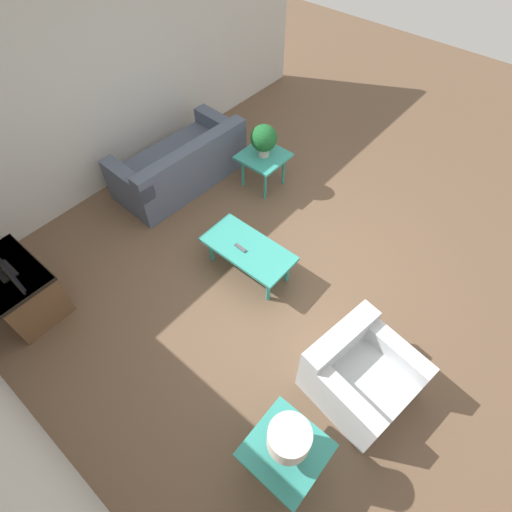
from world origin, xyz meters
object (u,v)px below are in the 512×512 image
at_px(table_lamp, 289,440).
at_px(potted_plant, 264,139).
at_px(sofa, 181,165).
at_px(side_table_lamp, 286,452).
at_px(coffee_table, 248,250).
at_px(armchair, 359,374).
at_px(tv_stand_chest, 18,288).
at_px(side_table_plant, 263,159).

bearing_deg(table_lamp, potted_plant, -47.54).
bearing_deg(sofa, side_table_lamp, 61.57).
bearing_deg(sofa, coffee_table, 73.53).
bearing_deg(armchair, side_table_lamp, -176.45).
xyz_separation_m(sofa, coffee_table, (-1.78, 0.60, 0.07)).
relative_size(side_table_lamp, potted_plant, 1.33).
distance_m(armchair, side_table_lamp, 1.04).
height_order(tv_stand_chest, potted_plant, potted_plant).
xyz_separation_m(side_table_plant, potted_plant, (-0.00, -0.00, 0.33)).
bearing_deg(coffee_table, side_table_lamp, 139.04).
distance_m(sofa, potted_plant, 1.26).
bearing_deg(potted_plant, armchair, 146.58).
relative_size(side_table_lamp, table_lamp, 1.32).
bearing_deg(sofa, side_table_plant, 129.33).
bearing_deg(potted_plant, coffee_table, 123.26).
distance_m(coffee_table, tv_stand_chest, 2.53).
height_order(coffee_table, potted_plant, potted_plant).
bearing_deg(sofa, tv_stand_chest, 6.94).
height_order(coffee_table, tv_stand_chest, tv_stand_chest).
xyz_separation_m(armchair, side_table_plant, (2.59, -1.71, 0.17)).
bearing_deg(side_table_lamp, armchair, -95.46).
height_order(armchair, potted_plant, potted_plant).
distance_m(tv_stand_chest, table_lamp, 3.29).
bearing_deg(side_table_plant, potted_plant, -135.00).
height_order(armchair, tv_stand_chest, armchair).
bearing_deg(side_table_plant, coffee_table, 123.26).
distance_m(coffee_table, potted_plant, 1.61).
height_order(side_table_plant, side_table_lamp, same).
xyz_separation_m(sofa, armchair, (-3.52, 1.01, -0.02)).
relative_size(coffee_table, side_table_lamp, 1.80).
distance_m(sofa, tv_stand_chest, 2.59).
relative_size(sofa, side_table_plant, 3.16).
bearing_deg(side_table_lamp, table_lamp, 0.00).
bearing_deg(table_lamp, sofa, -30.63).
height_order(sofa, tv_stand_chest, sofa).
xyz_separation_m(armchair, coffee_table, (1.74, -0.41, 0.08)).
bearing_deg(side_table_plant, table_lamp, 132.46).
xyz_separation_m(tv_stand_chest, potted_plant, (-0.71, -3.28, 0.45)).
distance_m(side_table_lamp, potted_plant, 3.71).
height_order(coffee_table, table_lamp, table_lamp).
height_order(side_table_plant, tv_stand_chest, tv_stand_chest).
distance_m(side_table_plant, potted_plant, 0.33).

